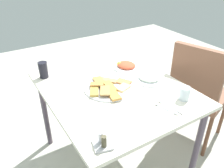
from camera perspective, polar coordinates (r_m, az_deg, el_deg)
name	(u,v)px	position (r m, az deg, el deg)	size (l,w,h in m)	color
ground_plane	(114,159)	(2.06, 0.40, -18.09)	(6.00, 6.00, 0.00)	#AEADA2
dining_table	(114,97)	(1.64, 0.48, -3.12)	(1.07, 0.91, 0.71)	silver
dining_chair	(198,89)	(2.04, 20.43, -1.23)	(0.53, 0.53, 0.94)	brown
pide_platter	(109,87)	(1.58, -0.79, -0.81)	(0.35, 0.34, 0.04)	white
salad_plate_greens	(126,66)	(1.87, 3.48, 4.54)	(0.22, 0.22, 0.05)	white
salad_plate_rice	(149,78)	(1.71, 9.10, 1.50)	(0.23, 0.23, 0.04)	white
soda_can	(43,70)	(1.77, -16.61, 3.34)	(0.07, 0.07, 0.12)	black
drinking_glass	(185,93)	(1.52, 17.51, -2.24)	(0.07, 0.07, 0.09)	silver
paper_napkin	(169,108)	(1.43, 13.78, -5.86)	(0.11, 0.11, 0.00)	white
fork	(166,109)	(1.42, 13.28, -5.97)	(0.16, 0.02, 0.01)	silver
spoon	(171,107)	(1.44, 14.32, -5.50)	(0.17, 0.02, 0.01)	silver
condiment_caddy	(102,142)	(1.15, -2.38, -14.21)	(0.11, 0.11, 0.07)	#B2B2B7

